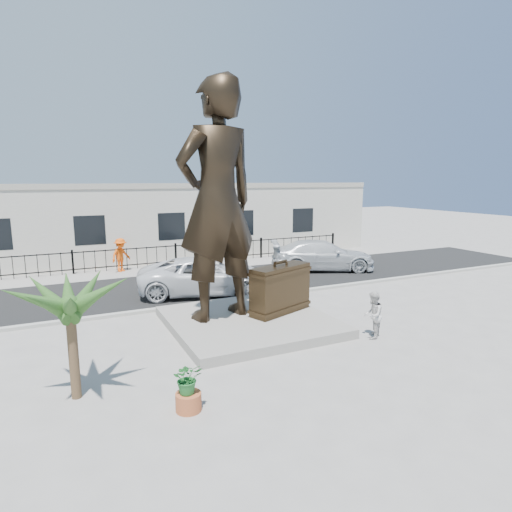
{
  "coord_description": "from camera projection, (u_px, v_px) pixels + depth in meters",
  "views": [
    {
      "loc": [
        -6.28,
        -11.17,
        4.92
      ],
      "look_at": [
        0.0,
        2.0,
        2.3
      ],
      "focal_mm": 30.0,
      "sensor_mm": 36.0,
      "label": 1
    }
  ],
  "objects": [
    {
      "name": "suitcase",
      "position": [
        280.0,
        289.0,
        14.95
      ],
      "size": [
        2.48,
        1.54,
        1.67
      ],
      "primitive_type": "cube",
      "rotation": [
        0.0,
        0.0,
        0.36
      ],
      "color": "#342616",
      "rests_on": "plinth"
    },
    {
      "name": "far_sidewalk",
      "position": [
        180.0,
        268.0,
        24.11
      ],
      "size": [
        40.0,
        2.5,
        0.02
      ],
      "primitive_type": "cube",
      "color": "#9E9991",
      "rests_on": "ground"
    },
    {
      "name": "plinth",
      "position": [
        249.0,
        322.0,
        14.55
      ],
      "size": [
        5.2,
        5.2,
        0.3
      ],
      "primitive_type": "cube",
      "color": "gray",
      "rests_on": "ground"
    },
    {
      "name": "shrub",
      "position": [
        188.0,
        378.0,
        9.1
      ],
      "size": [
        0.7,
        0.63,
        0.7
      ],
      "primitive_type": "imported",
      "rotation": [
        0.0,
        0.0,
        -0.15
      ],
      "color": "#22692B",
      "rests_on": "planter"
    },
    {
      "name": "worker",
      "position": [
        121.0,
        255.0,
        22.92
      ],
      "size": [
        1.34,
        1.2,
        1.8
      ],
      "primitive_type": "imported",
      "rotation": [
        0.0,
        0.0,
        0.58
      ],
      "color": "#FB570D",
      "rests_on": "far_sidewalk"
    },
    {
      "name": "ground",
      "position": [
        283.0,
        338.0,
        13.45
      ],
      "size": [
        100.0,
        100.0,
        0.0
      ],
      "primitive_type": "plane",
      "color": "#9E9991",
      "rests_on": "ground"
    },
    {
      "name": "planter",
      "position": [
        189.0,
        402.0,
        9.2
      ],
      "size": [
        0.56,
        0.56,
        0.4
      ],
      "primitive_type": "cylinder",
      "color": "#B1562E",
      "rests_on": "ground"
    },
    {
      "name": "car_silver",
      "position": [
        323.0,
        255.0,
        23.41
      ],
      "size": [
        6.05,
        4.29,
        1.63
      ],
      "primitive_type": "imported",
      "rotation": [
        0.0,
        0.0,
        1.17
      ],
      "color": "silver",
      "rests_on": "street"
    },
    {
      "name": "tourist",
      "position": [
        373.0,
        315.0,
        13.35
      ],
      "size": [
        0.92,
        0.9,
        1.49
      ],
      "primitive_type": "imported",
      "rotation": [
        0.0,
        0.0,
        3.86
      ],
      "color": "silver",
      "rests_on": "ground"
    },
    {
      "name": "fence",
      "position": [
        176.0,
        255.0,
        24.72
      ],
      "size": [
        22.0,
        0.1,
        1.2
      ],
      "primitive_type": "cube",
      "color": "black",
      "rests_on": "ground"
    },
    {
      "name": "building",
      "position": [
        158.0,
        221.0,
        28.17
      ],
      "size": [
        28.0,
        7.0,
        4.4
      ],
      "primitive_type": "cube",
      "color": "silver",
      "rests_on": "ground"
    },
    {
      "name": "curb",
      "position": [
        230.0,
        300.0,
        17.44
      ],
      "size": [
        40.0,
        0.25,
        0.12
      ],
      "primitive_type": "cube",
      "color": "#A5A399",
      "rests_on": "ground"
    },
    {
      "name": "palm_tree",
      "position": [
        77.0,
        397.0,
        9.78
      ],
      "size": [
        1.8,
        1.8,
        3.2
      ],
      "primitive_type": null,
      "color": "#284D1C",
      "rests_on": "ground"
    },
    {
      "name": "street",
      "position": [
        202.0,
        283.0,
        20.56
      ],
      "size": [
        40.0,
        7.0,
        0.01
      ],
      "primitive_type": "cube",
      "color": "black",
      "rests_on": "ground"
    },
    {
      "name": "statue",
      "position": [
        217.0,
        201.0,
        13.92
      ],
      "size": [
        3.18,
        2.42,
        7.85
      ],
      "primitive_type": "imported",
      "rotation": [
        0.0,
        0.0,
        3.34
      ],
      "color": "black",
      "rests_on": "plinth"
    },
    {
      "name": "car_white",
      "position": [
        205.0,
        276.0,
        18.53
      ],
      "size": [
        6.21,
        4.14,
        1.58
      ],
      "primitive_type": "imported",
      "rotation": [
        0.0,
        0.0,
        1.28
      ],
      "color": "silver",
      "rests_on": "street"
    }
  ]
}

